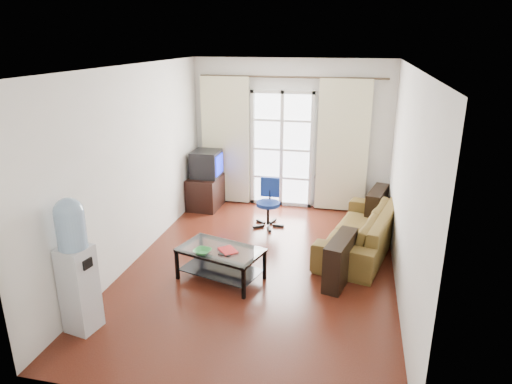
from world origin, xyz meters
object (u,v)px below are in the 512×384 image
Objects in this scene: tv_stand at (206,191)px; coffee_table at (221,260)px; water_cooler at (76,263)px; task_chair at (268,212)px; sofa at (361,230)px; crt_tv at (205,164)px.

coffee_table is at bearing -65.80° from tv_stand.
water_cooler reaches higher than tv_stand.
tv_stand is at bearing 99.15° from water_cooler.
task_chair reaches higher than tv_stand.
tv_stand is at bearing 152.37° from task_chair.
sofa is 1.50× the size of water_cooler.
crt_tv reaches higher than tv_stand.
water_cooler reaches higher than sofa.
tv_stand is at bearing 112.35° from coffee_table.
sofa is 3.14m from crt_tv.
tv_stand is 3.96m from water_cooler.
task_chair is at bearing -24.86° from tv_stand.
water_cooler reaches higher than coffee_table.
crt_tv is (-2.84, 1.23, 0.52)m from sofa.
sofa is at bearing 36.77° from coffee_table.
coffee_table is 0.79× the size of water_cooler.
task_chair is (1.31, -0.66, -0.59)m from crt_tv.
sofa is 3.09m from tv_stand.
crt_tv is 1.59m from task_chair.
sofa is 2.83× the size of tv_stand.
crt_tv is at bearing 99.16° from water_cooler.
crt_tv is at bearing -101.28° from tv_stand.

